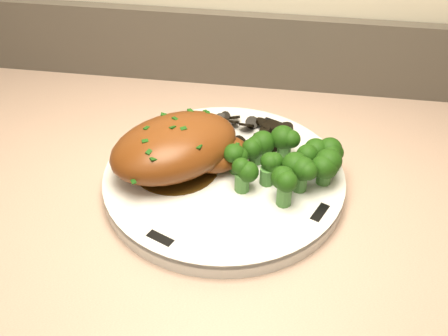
# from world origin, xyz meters

# --- Properties ---
(plate) EXTENTS (0.40, 0.40, 0.02)m
(plate) POSITION_xyz_m (0.44, 1.73, 0.84)
(plate) COLOR silver
(plate) RESTS_ON counter
(rim_accent_0) EXTENTS (0.03, 0.02, 0.00)m
(rim_accent_0) POSITION_xyz_m (0.50, 1.85, 0.85)
(rim_accent_0) COLOR black
(rim_accent_0) RESTS_ON plate
(rim_accent_1) EXTENTS (0.02, 0.03, 0.00)m
(rim_accent_1) POSITION_xyz_m (0.32, 1.78, 0.85)
(rim_accent_1) COLOR black
(rim_accent_1) RESTS_ON plate
(rim_accent_2) EXTENTS (0.03, 0.02, 0.00)m
(rim_accent_2) POSITION_xyz_m (0.39, 1.61, 0.85)
(rim_accent_2) COLOR black
(rim_accent_2) RESTS_ON plate
(rim_accent_3) EXTENTS (0.02, 0.03, 0.00)m
(rim_accent_3) POSITION_xyz_m (0.56, 1.68, 0.85)
(rim_accent_3) COLOR black
(rim_accent_3) RESTS_ON plate
(gravy_pool) EXTENTS (0.11, 0.11, 0.00)m
(gravy_pool) POSITION_xyz_m (0.38, 1.73, 0.85)
(gravy_pool) COLOR #37230A
(gravy_pool) RESTS_ON plate
(chicken_breast) EXTENTS (0.20, 0.20, 0.07)m
(chicken_breast) POSITION_xyz_m (0.39, 1.74, 0.89)
(chicken_breast) COLOR brown
(chicken_breast) RESTS_ON plate
(mushroom_pile) EXTENTS (0.09, 0.07, 0.02)m
(mushroom_pile) POSITION_xyz_m (0.47, 1.81, 0.86)
(mushroom_pile) COLOR black
(mushroom_pile) RESTS_ON plate
(broccoli_florets) EXTENTS (0.15, 0.11, 0.04)m
(broccoli_florets) POSITION_xyz_m (0.52, 1.73, 0.88)
(broccoli_florets) COLOR #447F36
(broccoli_florets) RESTS_ON plate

